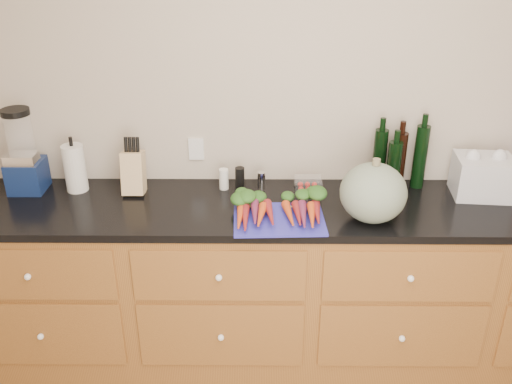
{
  "coord_description": "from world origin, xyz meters",
  "views": [
    {
      "loc": [
        -0.26,
        -1.23,
        2.27
      ],
      "look_at": [
        -0.28,
        1.2,
        1.06
      ],
      "focal_mm": 40.0,
      "sensor_mm": 36.0,
      "label": 1
    }
  ],
  "objects_px": {
    "cutting_board": "(279,219)",
    "tomato_box": "(308,184)",
    "carrots": "(279,208)",
    "blender_appliance": "(23,156)",
    "squash": "(373,193)",
    "knife_block": "(134,173)",
    "paper_towel": "(75,168)"
  },
  "relations": [
    {
      "from": "squash",
      "to": "tomato_box",
      "type": "xyz_separation_m",
      "value": [
        -0.28,
        0.32,
        -0.11
      ]
    },
    {
      "from": "cutting_board",
      "to": "paper_towel",
      "type": "xyz_separation_m",
      "value": [
        -1.05,
        0.32,
        0.12
      ]
    },
    {
      "from": "tomato_box",
      "to": "cutting_board",
      "type": "bearing_deg",
      "value": -116.09
    },
    {
      "from": "carrots",
      "to": "squash",
      "type": "relative_size",
      "value": 1.42
    },
    {
      "from": "blender_appliance",
      "to": "tomato_box",
      "type": "distance_m",
      "value": 1.48
    },
    {
      "from": "cutting_board",
      "to": "carrots",
      "type": "xyz_separation_m",
      "value": [
        0.0,
        0.05,
        0.03
      ]
    },
    {
      "from": "tomato_box",
      "to": "knife_block",
      "type": "bearing_deg",
      "value": -178.1
    },
    {
      "from": "paper_towel",
      "to": "blender_appliance",
      "type": "bearing_deg",
      "value": -179.46
    },
    {
      "from": "squash",
      "to": "knife_block",
      "type": "relative_size",
      "value": 1.42
    },
    {
      "from": "squash",
      "to": "knife_block",
      "type": "distance_m",
      "value": 1.22
    },
    {
      "from": "blender_appliance",
      "to": "paper_towel",
      "type": "height_order",
      "value": "blender_appliance"
    },
    {
      "from": "cutting_board",
      "to": "tomato_box",
      "type": "distance_m",
      "value": 0.37
    },
    {
      "from": "carrots",
      "to": "blender_appliance",
      "type": "bearing_deg",
      "value": 168.44
    },
    {
      "from": "carrots",
      "to": "blender_appliance",
      "type": "height_order",
      "value": "blender_appliance"
    },
    {
      "from": "carrots",
      "to": "knife_block",
      "type": "distance_m",
      "value": 0.79
    },
    {
      "from": "blender_appliance",
      "to": "tomato_box",
      "type": "bearing_deg",
      "value": 0.48
    },
    {
      "from": "carrots",
      "to": "tomato_box",
      "type": "distance_m",
      "value": 0.32
    },
    {
      "from": "paper_towel",
      "to": "tomato_box",
      "type": "distance_m",
      "value": 1.22
    },
    {
      "from": "cutting_board",
      "to": "knife_block",
      "type": "xyz_separation_m",
      "value": [
        -0.74,
        0.3,
        0.1
      ]
    },
    {
      "from": "carrots",
      "to": "paper_towel",
      "type": "bearing_deg",
      "value": 165.63
    },
    {
      "from": "blender_appliance",
      "to": "knife_block",
      "type": "bearing_deg",
      "value": -1.79
    },
    {
      "from": "squash",
      "to": "knife_block",
      "type": "height_order",
      "value": "squash"
    },
    {
      "from": "paper_towel",
      "to": "knife_block",
      "type": "relative_size",
      "value": 1.14
    },
    {
      "from": "squash",
      "to": "blender_appliance",
      "type": "xyz_separation_m",
      "value": [
        -1.75,
        0.3,
        0.05
      ]
    },
    {
      "from": "knife_block",
      "to": "tomato_box",
      "type": "height_order",
      "value": "knife_block"
    },
    {
      "from": "knife_block",
      "to": "squash",
      "type": "bearing_deg",
      "value": -13.61
    },
    {
      "from": "cutting_board",
      "to": "knife_block",
      "type": "relative_size",
      "value": 1.95
    },
    {
      "from": "cutting_board",
      "to": "tomato_box",
      "type": "relative_size",
      "value": 3.06
    },
    {
      "from": "squash",
      "to": "carrots",
      "type": "bearing_deg",
      "value": 175.18
    },
    {
      "from": "blender_appliance",
      "to": "paper_towel",
      "type": "relative_size",
      "value": 1.77
    },
    {
      "from": "paper_towel",
      "to": "carrots",
      "type": "bearing_deg",
      "value": -14.37
    },
    {
      "from": "squash",
      "to": "cutting_board",
      "type": "bearing_deg",
      "value": -178.26
    }
  ]
}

